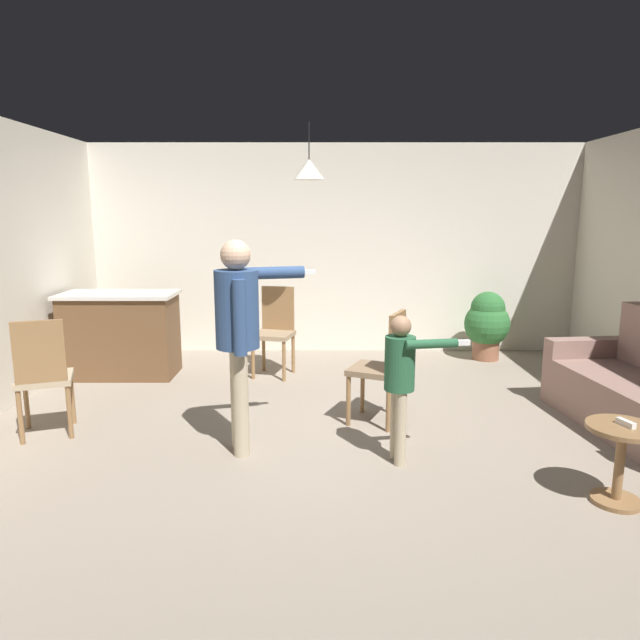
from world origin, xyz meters
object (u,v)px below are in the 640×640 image
object	(u,v)px
person_adult	(242,323)
potted_plant_corner	(490,322)
dining_chair_centre_back	(386,363)
dining_chair_by_counter	(46,373)
kitchen_counter	(124,334)
person_child	(404,373)
spare_remote_on_table	(629,424)
side_table_by_couch	(624,455)
dining_chair_near_wall	(278,327)

from	to	relation	value
person_adult	potted_plant_corner	bearing A→B (deg)	122.24
person_adult	dining_chair_centre_back	distance (m)	1.38
potted_plant_corner	dining_chair_by_counter	bearing A→B (deg)	-149.79
kitchen_counter	dining_chair_by_counter	distance (m)	1.81
kitchen_counter	dining_chair_centre_back	world-z (taller)	dining_chair_centre_back
person_child	spare_remote_on_table	world-z (taller)	person_child
kitchen_counter	dining_chair_by_counter	bearing A→B (deg)	-90.18
dining_chair_by_counter	potted_plant_corner	xyz separation A→B (m)	(4.35, 2.53, -0.07)
kitchen_counter	potted_plant_corner	bearing A→B (deg)	9.51
kitchen_counter	side_table_by_couch	distance (m)	5.06
kitchen_counter	dining_chair_near_wall	size ratio (longest dim) A/B	1.26
dining_chair_centre_back	dining_chair_by_counter	bearing A→B (deg)	120.37
person_adult	dining_chair_by_counter	xyz separation A→B (m)	(-1.65, 0.28, -0.47)
spare_remote_on_table	person_adult	bearing A→B (deg)	162.01
person_child	potted_plant_corner	distance (m)	3.38
dining_chair_centre_back	potted_plant_corner	xyz separation A→B (m)	(1.55, 2.22, -0.07)
side_table_by_couch	dining_chair_near_wall	size ratio (longest dim) A/B	0.52
dining_chair_centre_back	potted_plant_corner	bearing A→B (deg)	-10.74
dining_chair_near_wall	potted_plant_corner	bearing A→B (deg)	-151.88
dining_chair_by_counter	spare_remote_on_table	distance (m)	4.30
person_adult	person_child	xyz separation A→B (m)	(1.19, -0.20, -0.33)
kitchen_counter	dining_chair_near_wall	xyz separation A→B (m)	(1.74, 0.06, 0.07)
person_child	dining_chair_centre_back	world-z (taller)	person_child
kitchen_counter	potted_plant_corner	size ratio (longest dim) A/B	1.46
spare_remote_on_table	kitchen_counter	bearing A→B (deg)	145.06
kitchen_counter	person_adult	bearing A→B (deg)	-51.81
person_child	dining_chair_by_counter	size ratio (longest dim) A/B	1.11
person_child	dining_chair_by_counter	world-z (taller)	person_child
person_adult	dining_chair_by_counter	size ratio (longest dim) A/B	1.64
person_adult	person_child	bearing A→B (deg)	66.55
kitchen_counter	person_child	bearing A→B (deg)	-38.90
kitchen_counter	person_adult	distance (m)	2.71
potted_plant_corner	spare_remote_on_table	size ratio (longest dim) A/B	6.64
dining_chair_near_wall	potted_plant_corner	xyz separation A→B (m)	(2.61, 0.67, -0.07)
side_table_by_couch	dining_chair_by_counter	bearing A→B (deg)	165.20
side_table_by_couch	dining_chair_by_counter	world-z (taller)	dining_chair_by_counter
dining_chair_near_wall	side_table_by_couch	bearing A→B (deg)	142.79
spare_remote_on_table	dining_chair_by_counter	bearing A→B (deg)	165.24
dining_chair_near_wall	spare_remote_on_table	size ratio (longest dim) A/B	7.69
person_adult	spare_remote_on_table	size ratio (longest dim) A/B	12.58
kitchen_counter	dining_chair_near_wall	world-z (taller)	dining_chair_near_wall
person_adult	dining_chair_by_counter	distance (m)	1.74
side_table_by_couch	potted_plant_corner	xyz separation A→B (m)	(0.20, 3.63, 0.15)
person_child	dining_chair_by_counter	xyz separation A→B (m)	(-2.84, 0.48, -0.14)
person_child	dining_chair_near_wall	distance (m)	2.59
dining_chair_near_wall	person_adult	bearing A→B (deg)	101.13
side_table_by_couch	person_adult	xyz separation A→B (m)	(-2.50, 0.82, 0.69)
side_table_by_couch	potted_plant_corner	bearing A→B (deg)	86.79
side_table_by_couch	person_child	xyz separation A→B (m)	(-1.31, 0.61, 0.36)
potted_plant_corner	spare_remote_on_table	bearing A→B (deg)	-93.01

